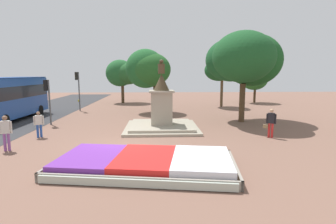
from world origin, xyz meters
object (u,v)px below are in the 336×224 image
object	(u,v)px
pedestrian_near_planter	(39,123)
pedestrian_with_handbag	(271,121)
flower_planter	(147,163)
traffic_light_mid_block	(47,93)
traffic_light_far_corner	(78,84)
pedestrian_crossing_plaza	(6,130)
city_bus	(7,96)
statue_monument	(162,114)

from	to	relation	value
pedestrian_near_planter	pedestrian_with_handbag	bearing A→B (deg)	-2.67
flower_planter	traffic_light_mid_block	world-z (taller)	traffic_light_mid_block
traffic_light_far_corner	flower_planter	bearing A→B (deg)	-65.97
pedestrian_with_handbag	pedestrian_crossing_plaza	xyz separation A→B (m)	(-14.22, -2.09, 0.04)
traffic_light_far_corner	city_bus	xyz separation A→B (m)	(-4.06, -5.43, -0.71)
city_bus	pedestrian_with_handbag	size ratio (longest dim) A/B	5.32
city_bus	flower_planter	bearing A→B (deg)	-44.69
traffic_light_mid_block	statue_monument	bearing A→B (deg)	-12.01
flower_planter	city_bus	distance (m)	16.40
statue_monument	city_bus	world-z (taller)	statue_monument
flower_planter	traffic_light_far_corner	xyz separation A→B (m)	(-7.53, 16.90, 2.45)
pedestrian_near_planter	city_bus	bearing A→B (deg)	130.15
pedestrian_with_handbag	traffic_light_mid_block	bearing A→B (deg)	162.60
pedestrian_near_planter	pedestrian_crossing_plaza	distance (m)	2.77
flower_planter	pedestrian_near_planter	world-z (taller)	pedestrian_near_planter
pedestrian_with_handbag	statue_monument	bearing A→B (deg)	156.05
city_bus	pedestrian_with_handbag	distance (m)	19.95
statue_monument	city_bus	distance (m)	12.94
pedestrian_near_planter	pedestrian_crossing_plaza	world-z (taller)	pedestrian_crossing_plaza
city_bus	pedestrian_crossing_plaza	xyz separation A→B (m)	(4.59, -8.65, -0.97)
traffic_light_far_corner	pedestrian_near_planter	bearing A→B (deg)	-85.35
traffic_light_far_corner	pedestrian_near_planter	xyz separation A→B (m)	(0.92, -11.34, -1.81)
statue_monument	flower_planter	bearing A→B (deg)	-95.66
city_bus	pedestrian_crossing_plaza	size ratio (longest dim) A/B	5.23
flower_planter	pedestrian_near_planter	bearing A→B (deg)	139.93
statue_monument	city_bus	size ratio (longest dim) A/B	0.54
flower_planter	statue_monument	bearing A→B (deg)	84.34
statue_monument	traffic_light_far_corner	bearing A→B (deg)	132.31
traffic_light_mid_block	pedestrian_near_planter	xyz separation A→B (m)	(1.01, -4.00, -1.46)
statue_monument	pedestrian_with_handbag	xyz separation A→B (m)	(6.45, -2.86, -0.02)
city_bus	traffic_light_far_corner	bearing A→B (deg)	53.20
city_bus	pedestrian_crossing_plaza	distance (m)	9.84
statue_monument	traffic_light_mid_block	bearing A→B (deg)	167.99
traffic_light_far_corner	pedestrian_with_handbag	xyz separation A→B (m)	(14.75, -11.98, -1.72)
traffic_light_far_corner	pedestrian_crossing_plaza	xyz separation A→B (m)	(0.53, -14.08, -1.68)
statue_monument	pedestrian_crossing_plaza	bearing A→B (deg)	-147.48
traffic_light_mid_block	pedestrian_near_planter	bearing A→B (deg)	-75.87
flower_planter	traffic_light_mid_block	bearing A→B (deg)	128.54
traffic_light_mid_block	pedestrian_with_handbag	distance (m)	15.61
traffic_light_far_corner	city_bus	size ratio (longest dim) A/B	0.43
traffic_light_far_corner	pedestrian_crossing_plaza	distance (m)	14.19
flower_planter	traffic_light_far_corner	distance (m)	18.66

